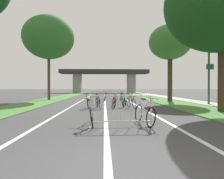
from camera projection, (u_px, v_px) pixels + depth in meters
grass_verge_left at (61, 97)px, 24.89m from camera, size 2.85×54.87×0.05m
grass_verge_right at (148, 97)px, 25.34m from camera, size 2.85×54.87×0.05m
sidewalk_path_right at (165, 97)px, 25.43m from camera, size 1.87×54.87×0.08m
lane_stripe_center at (105, 101)px, 18.54m from camera, size 0.14×31.74×0.01m
lane_stripe_right_lane at (129, 101)px, 18.64m from camera, size 0.14×31.74×0.01m
lane_stripe_left_lane at (81, 101)px, 18.45m from camera, size 0.14×31.74×0.01m
overpass_bridge at (104, 76)px, 47.95m from camera, size 21.51×4.30×5.62m
tree_left_pine_near at (49, 38)px, 19.64m from camera, size 5.12×5.12×8.54m
tree_right_pine_far at (222, 4)px, 10.03m from camera, size 5.86×5.86×8.12m
tree_right_oak_mid at (170, 42)px, 17.64m from camera, size 3.81×3.81×7.08m
lamppost_with_sign at (209, 62)px, 14.34m from camera, size 0.56×0.32×5.41m
crowd_barrier_nearest at (121, 111)px, 6.43m from camera, size 2.08×0.48×1.05m
crowd_barrier_second at (108, 100)px, 12.57m from camera, size 2.08×0.47×1.05m
crowd_barrier_third at (114, 96)px, 18.75m from camera, size 2.07×0.46×1.05m
bicycle_yellow_0 at (91, 114)px, 6.74m from camera, size 0.54×1.71×0.98m
bicycle_teal_1 at (124, 102)px, 13.14m from camera, size 0.54×1.65×0.92m
bicycle_silver_2 at (131, 102)px, 12.14m from camera, size 0.50×1.64×1.00m
bicycle_black_3 at (98, 103)px, 12.14m from camera, size 0.55×1.59×0.91m
bicycle_orange_4 at (131, 98)px, 18.42m from camera, size 0.51×1.56×0.89m
bicycle_purple_5 at (105, 97)px, 18.25m from camera, size 0.51×1.61×0.98m
bicycle_blue_6 at (121, 97)px, 19.29m from camera, size 0.50×1.75×1.02m
bicycle_white_7 at (144, 114)px, 6.84m from camera, size 0.64×1.75×1.00m
bicycle_green_8 at (88, 102)px, 12.13m from camera, size 0.48×1.65×0.96m
bicycle_red_9 at (114, 102)px, 12.96m from camera, size 0.52×1.64×0.93m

